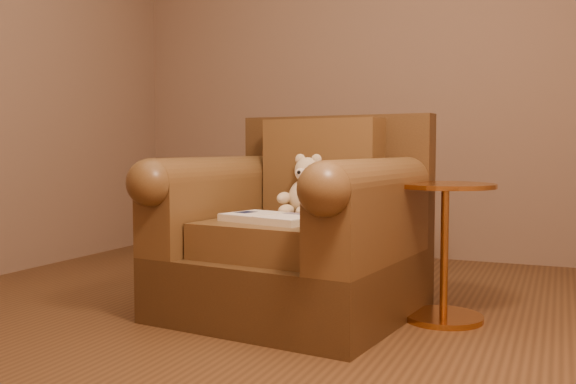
% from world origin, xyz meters
% --- Properties ---
extents(floor, '(4.00, 4.00, 0.00)m').
position_xyz_m(floor, '(0.00, 0.00, 0.00)').
color(floor, brown).
rests_on(floor, ground).
extents(armchair, '(1.20, 1.16, 0.98)m').
position_xyz_m(armchair, '(0.07, 0.21, 0.38)').
color(armchair, '#462E17').
rests_on(armchair, floor).
extents(teddy_bear, '(0.23, 0.26, 0.32)m').
position_xyz_m(teddy_bear, '(0.07, 0.30, 0.59)').
color(teddy_bear, beige).
rests_on(teddy_bear, armchair).
extents(guidebook, '(0.49, 0.37, 0.04)m').
position_xyz_m(guidebook, '(0.03, -0.01, 0.48)').
color(guidebook, beige).
rests_on(guidebook, armchair).
extents(side_table, '(0.46, 0.46, 0.64)m').
position_xyz_m(side_table, '(0.76, 0.32, 0.35)').
color(side_table, '#BB7733').
rests_on(side_table, floor).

